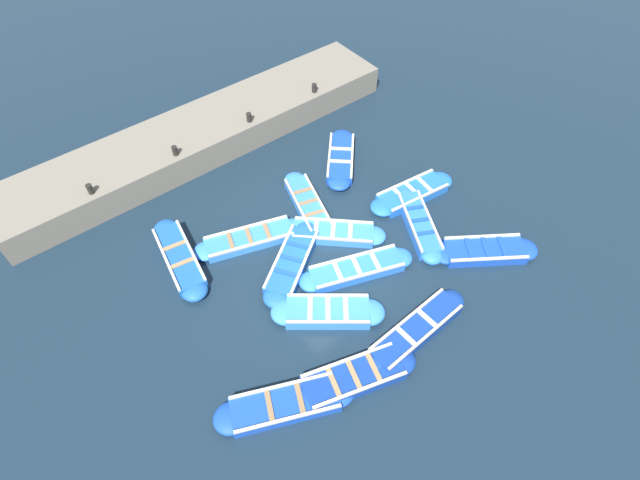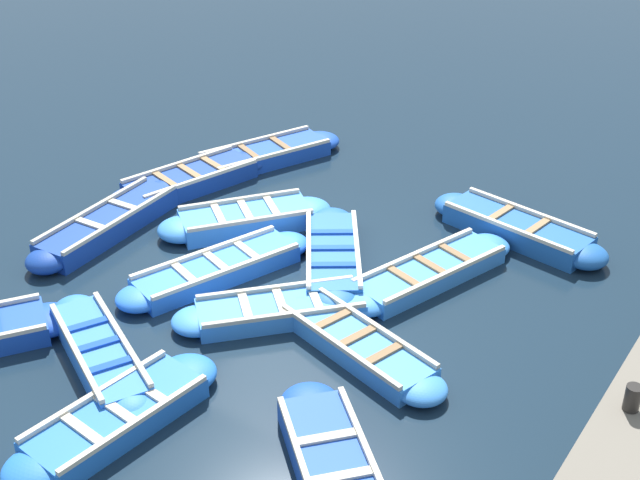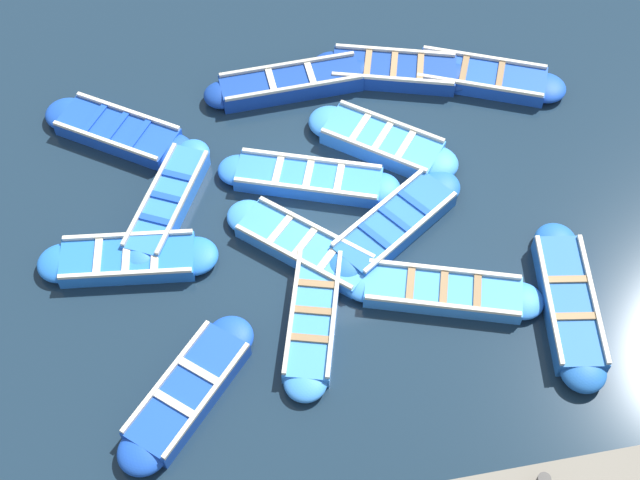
{
  "view_description": "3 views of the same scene",
  "coord_description": "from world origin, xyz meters",
  "px_view_note": "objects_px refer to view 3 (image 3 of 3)",
  "views": [
    {
      "loc": [
        7.25,
        -5.8,
        12.87
      ],
      "look_at": [
        -0.87,
        0.51,
        0.24
      ],
      "focal_mm": 28.0,
      "sensor_mm": 36.0,
      "label": 1
    },
    {
      "loc": [
        -8.04,
        10.62,
        8.33
      ],
      "look_at": [
        -0.3,
        -0.97,
        0.27
      ],
      "focal_mm": 50.0,
      "sensor_mm": 36.0,
      "label": 2
    },
    {
      "loc": [
        -10.53,
        2.58,
        14.24
      ],
      "look_at": [
        -0.97,
        0.81,
        0.38
      ],
      "focal_mm": 50.0,
      "sensor_mm": 36.0,
      "label": 3
    }
  ],
  "objects_px": {
    "boat_bow_out": "(188,392)",
    "boat_broadside": "(313,315)",
    "boat_far_corner": "(481,77)",
    "boat_centre": "(394,225)",
    "boat_alongside": "(382,142)",
    "boat_stern_in": "(443,292)",
    "boat_drifting": "(291,83)",
    "boat_outer_left": "(569,303)",
    "boat_tucked": "(394,71)",
    "boat_end_of_row": "(128,259)",
    "boat_near_quay": "(118,132)",
    "boat_inner_gap": "(309,179)",
    "boat_outer_right": "(305,247)",
    "boat_mid_row": "(168,203)"
  },
  "relations": [
    {
      "from": "boat_stern_in",
      "to": "boat_inner_gap",
      "type": "relative_size",
      "value": 1.0
    },
    {
      "from": "boat_tucked",
      "to": "boat_broadside",
      "type": "bearing_deg",
      "value": 153.79
    },
    {
      "from": "boat_end_of_row",
      "to": "boat_broadside",
      "type": "xyz_separation_m",
      "value": [
        -1.83,
        -3.26,
        -0.01
      ]
    },
    {
      "from": "boat_stern_in",
      "to": "boat_near_quay",
      "type": "bearing_deg",
      "value": 48.3
    },
    {
      "from": "boat_broadside",
      "to": "boat_inner_gap",
      "type": "bearing_deg",
      "value": -8.48
    },
    {
      "from": "boat_drifting",
      "to": "boat_outer_left",
      "type": "bearing_deg",
      "value": -147.76
    },
    {
      "from": "boat_tucked",
      "to": "boat_alongside",
      "type": "bearing_deg",
      "value": 160.34
    },
    {
      "from": "boat_centre",
      "to": "boat_alongside",
      "type": "relative_size",
      "value": 1.06
    },
    {
      "from": "boat_end_of_row",
      "to": "boat_bow_out",
      "type": "bearing_deg",
      "value": -163.93
    },
    {
      "from": "boat_bow_out",
      "to": "boat_outer_left",
      "type": "bearing_deg",
      "value": -85.96
    },
    {
      "from": "boat_far_corner",
      "to": "boat_bow_out",
      "type": "bearing_deg",
      "value": 132.0
    },
    {
      "from": "boat_drifting",
      "to": "boat_alongside",
      "type": "height_order",
      "value": "boat_drifting"
    },
    {
      "from": "boat_mid_row",
      "to": "boat_alongside",
      "type": "height_order",
      "value": "boat_mid_row"
    },
    {
      "from": "boat_tucked",
      "to": "boat_centre",
      "type": "height_order",
      "value": "boat_centre"
    },
    {
      "from": "boat_outer_left",
      "to": "boat_alongside",
      "type": "relative_size",
      "value": 1.15
    },
    {
      "from": "boat_end_of_row",
      "to": "boat_mid_row",
      "type": "distance_m",
      "value": 1.47
    },
    {
      "from": "boat_stern_in",
      "to": "boat_alongside",
      "type": "bearing_deg",
      "value": 4.57
    },
    {
      "from": "boat_tucked",
      "to": "boat_alongside",
      "type": "height_order",
      "value": "boat_alongside"
    },
    {
      "from": "boat_outer_left",
      "to": "boat_mid_row",
      "type": "relative_size",
      "value": 1.1
    },
    {
      "from": "boat_stern_in",
      "to": "boat_mid_row",
      "type": "xyz_separation_m",
      "value": [
        2.99,
        4.85,
        0.04
      ]
    },
    {
      "from": "boat_alongside",
      "to": "boat_tucked",
      "type": "bearing_deg",
      "value": -19.66
    },
    {
      "from": "boat_far_corner",
      "to": "boat_alongside",
      "type": "relative_size",
      "value": 1.18
    },
    {
      "from": "boat_outer_right",
      "to": "boat_centre",
      "type": "relative_size",
      "value": 0.92
    },
    {
      "from": "boat_outer_right",
      "to": "boat_outer_left",
      "type": "bearing_deg",
      "value": -115.4
    },
    {
      "from": "boat_far_corner",
      "to": "boat_centre",
      "type": "distance_m",
      "value": 4.59
    },
    {
      "from": "boat_stern_in",
      "to": "boat_alongside",
      "type": "relative_size",
      "value": 1.18
    },
    {
      "from": "boat_broadside",
      "to": "boat_tucked",
      "type": "xyz_separation_m",
      "value": [
        5.83,
        -2.87,
        0.03
      ]
    },
    {
      "from": "boat_mid_row",
      "to": "boat_drifting",
      "type": "distance_m",
      "value": 4.09
    },
    {
      "from": "boat_tucked",
      "to": "boat_centre",
      "type": "xyz_separation_m",
      "value": [
        -4.14,
        0.96,
        0.0
      ]
    },
    {
      "from": "boat_bow_out",
      "to": "boat_drifting",
      "type": "distance_m",
      "value": 7.59
    },
    {
      "from": "boat_bow_out",
      "to": "boat_mid_row",
      "type": "xyz_separation_m",
      "value": [
        4.16,
        -0.0,
        0.01
      ]
    },
    {
      "from": "boat_outer_right",
      "to": "boat_near_quay",
      "type": "relative_size",
      "value": 0.92
    },
    {
      "from": "boat_alongside",
      "to": "boat_mid_row",
      "type": "bearing_deg",
      "value": 99.92
    },
    {
      "from": "boat_bow_out",
      "to": "boat_inner_gap",
      "type": "relative_size",
      "value": 0.81
    },
    {
      "from": "boat_tucked",
      "to": "boat_inner_gap",
      "type": "distance_m",
      "value": 3.6
    },
    {
      "from": "boat_stern_in",
      "to": "boat_drifting",
      "type": "distance_m",
      "value": 6.12
    },
    {
      "from": "boat_outer_left",
      "to": "boat_end_of_row",
      "type": "height_order",
      "value": "boat_outer_left"
    },
    {
      "from": "boat_outer_right",
      "to": "boat_tucked",
      "type": "distance_m",
      "value": 5.12
    },
    {
      "from": "boat_drifting",
      "to": "boat_mid_row",
      "type": "bearing_deg",
      "value": 133.74
    },
    {
      "from": "boat_outer_left",
      "to": "boat_tucked",
      "type": "xyz_separation_m",
      "value": [
        6.47,
        1.78,
        -0.02
      ]
    },
    {
      "from": "boat_broadside",
      "to": "boat_alongside",
      "type": "bearing_deg",
      "value": -29.39
    },
    {
      "from": "boat_bow_out",
      "to": "boat_broadside",
      "type": "xyz_separation_m",
      "value": [
        1.14,
        -2.4,
        -0.03
      ]
    },
    {
      "from": "boat_far_corner",
      "to": "boat_broadside",
      "type": "xyz_separation_m",
      "value": [
        -5.3,
        4.74,
        -0.01
      ]
    },
    {
      "from": "boat_drifting",
      "to": "boat_tucked",
      "type": "bearing_deg",
      "value": -90.62
    },
    {
      "from": "boat_broadside",
      "to": "boat_drifting",
      "type": "bearing_deg",
      "value": -5.45
    },
    {
      "from": "boat_outer_left",
      "to": "boat_inner_gap",
      "type": "bearing_deg",
      "value": 47.86
    },
    {
      "from": "boat_outer_right",
      "to": "boat_tucked",
      "type": "height_order",
      "value": "boat_tucked"
    },
    {
      "from": "boat_near_quay",
      "to": "boat_drifting",
      "type": "bearing_deg",
      "value": -79.39
    },
    {
      "from": "boat_end_of_row",
      "to": "boat_broadside",
      "type": "bearing_deg",
      "value": -119.38
    },
    {
      "from": "boat_far_corner",
      "to": "boat_drifting",
      "type": "height_order",
      "value": "boat_drifting"
    }
  ]
}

